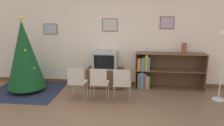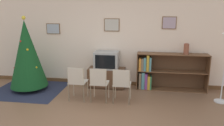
% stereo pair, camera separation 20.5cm
% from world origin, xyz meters
% --- Properties ---
extents(wall_back, '(8.28, 0.11, 2.70)m').
position_xyz_m(wall_back, '(0.00, 2.63, 1.35)').
color(wall_back, beige).
rests_on(wall_back, ground_plane).
extents(area_rug, '(1.78, 1.71, 0.01)m').
position_xyz_m(area_rug, '(-2.06, 1.84, 0.00)').
color(area_rug, '#23283D').
rests_on(area_rug, ground_plane).
extents(christmas_tree, '(0.97, 0.97, 1.94)m').
position_xyz_m(christmas_tree, '(-2.06, 1.84, 0.97)').
color(christmas_tree, maroon).
rests_on(christmas_tree, area_rug).
extents(tv_console, '(0.99, 0.47, 0.53)m').
position_xyz_m(tv_console, '(-0.05, 2.33, 0.27)').
color(tv_console, '#412A1A').
rests_on(tv_console, ground_plane).
extents(television, '(0.64, 0.46, 0.46)m').
position_xyz_m(television, '(-0.05, 2.33, 0.77)').
color(television, '#9E9E99').
rests_on(television, tv_console).
extents(folding_chair_left, '(0.40, 0.40, 0.82)m').
position_xyz_m(folding_chair_left, '(-0.57, 1.32, 0.47)').
color(folding_chair_left, '#BCB29E').
rests_on(folding_chair_left, ground_plane).
extents(folding_chair_center, '(0.40, 0.40, 0.82)m').
position_xyz_m(folding_chair_center, '(-0.05, 1.32, 0.47)').
color(folding_chair_center, '#BCB29E').
rests_on(folding_chair_center, ground_plane).
extents(folding_chair_right, '(0.40, 0.40, 0.82)m').
position_xyz_m(folding_chair_right, '(0.48, 1.32, 0.47)').
color(folding_chair_right, '#BCB29E').
rests_on(folding_chair_right, ground_plane).
extents(bookshelf, '(1.82, 0.36, 0.98)m').
position_xyz_m(bookshelf, '(1.37, 2.40, 0.46)').
color(bookshelf, brown).
rests_on(bookshelf, ground_plane).
extents(vase, '(0.13, 0.13, 0.28)m').
position_xyz_m(vase, '(2.01, 2.37, 1.12)').
color(vase, brown).
rests_on(vase, bookshelf).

